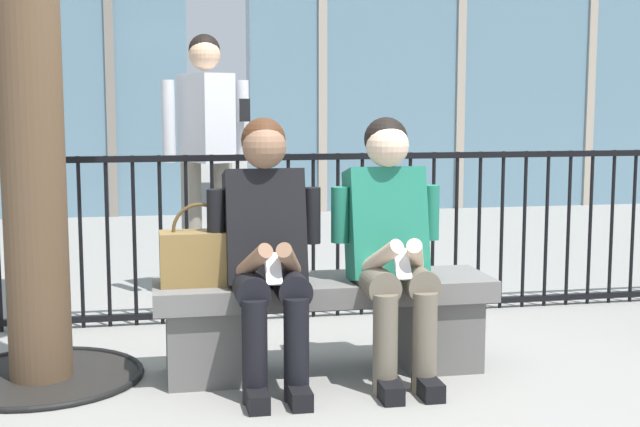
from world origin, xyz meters
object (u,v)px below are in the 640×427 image
object	(u,v)px
seated_person_with_phone	(267,243)
bystander_at_railing	(206,146)
handbag_on_bench	(200,256)
seated_person_companion	(391,240)
stone_bench	(324,316)

from	to	relation	value
seated_person_with_phone	bystander_at_railing	world-z (taller)	bystander_at_railing
handbag_on_bench	bystander_at_railing	xyz separation A→B (m)	(0.14, 1.69, 0.42)
bystander_at_railing	handbag_on_bench	bearing A→B (deg)	-94.87
seated_person_companion	bystander_at_railing	world-z (taller)	bystander_at_railing
stone_bench	bystander_at_railing	xyz separation A→B (m)	(-0.44, 1.68, 0.73)
stone_bench	seated_person_with_phone	size ratio (longest dim) A/B	1.32
seated_person_with_phone	handbag_on_bench	world-z (taller)	seated_person_with_phone
seated_person_companion	bystander_at_railing	distance (m)	1.98
handbag_on_bench	bystander_at_railing	distance (m)	1.74
seated_person_companion	seated_person_with_phone	bearing A→B (deg)	180.00
stone_bench	seated_person_companion	world-z (taller)	seated_person_companion
stone_bench	seated_person_with_phone	bearing A→B (deg)	-155.88
seated_person_companion	bystander_at_railing	size ratio (longest dim) A/B	0.71
seated_person_companion	handbag_on_bench	xyz separation A→B (m)	(-0.87, 0.12, -0.07)
stone_bench	handbag_on_bench	xyz separation A→B (m)	(-0.58, -0.01, 0.31)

